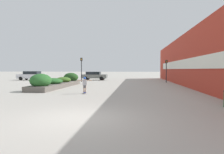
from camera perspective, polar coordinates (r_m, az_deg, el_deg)
ground_plane at (r=7.83m, az=-10.08°, el=-11.47°), size 300.00×300.00×0.00m
building_wall_right at (r=22.71m, az=20.83°, el=4.60°), size 0.67×40.62×5.72m
planter_box at (r=21.25m, az=-15.41°, el=-1.37°), size 1.96×10.09×1.48m
skateboard at (r=15.42m, az=-7.80°, el=-4.43°), size 0.30×0.78×0.10m
skateboarder at (r=15.35m, az=-7.82°, el=-1.70°), size 1.09×0.25×1.17m
car_leftmost at (r=37.25m, az=-22.02°, el=0.42°), size 4.49×2.02×1.53m
car_center_left at (r=34.68m, az=-5.09°, el=0.40°), size 4.34×1.99×1.44m
car_center_right at (r=38.40m, az=27.40°, el=0.44°), size 4.35×2.04×1.57m
traffic_light_left at (r=29.76m, az=-8.74°, el=3.26°), size 0.28×0.30×3.55m
traffic_light_right at (r=28.98m, az=15.26°, el=2.77°), size 0.28×0.30×3.16m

